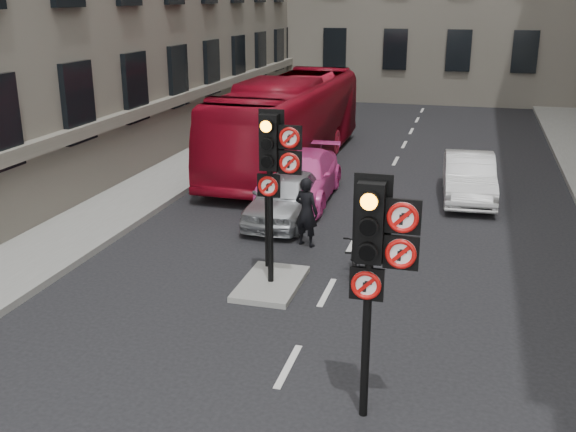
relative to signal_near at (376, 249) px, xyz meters
The scene contains 11 objects.
pavement_left 14.24m from the signal_near, 128.28° to the left, with size 3.00×50.00×0.16m, color gray.
centre_island 5.44m from the signal_near, 123.83° to the left, with size 1.20×2.00×0.12m, color gray.
signal_near is the anchor object (origin of this frame).
signal_far 4.77m from the signal_near, 123.02° to the left, with size 0.91×0.40×3.58m.
car_silver 9.25m from the signal_near, 113.23° to the left, with size 1.55×3.85×1.31m, color #A8ABB0.
car_white 11.89m from the signal_near, 84.37° to the left, with size 1.42×4.07×1.34m, color silver.
car_pink 11.08m from the signal_near, 109.51° to the left, with size 1.94×4.76×1.38m, color #E3429D.
bus_red 15.28m from the signal_near, 109.64° to the left, with size 2.63×11.25×3.13m, color maroon.
motorcycle 5.52m from the signal_near, 102.23° to the left, with size 0.50×1.79×1.07m, color black.
motorcyclist 7.26m from the signal_near, 111.27° to the left, with size 0.62×0.41×1.71m, color black.
info_sign 5.74m from the signal_near, 122.41° to the left, with size 0.34×0.10×1.99m.
Camera 1 is at (2.57, -7.39, 5.78)m, focal length 42.00 mm.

